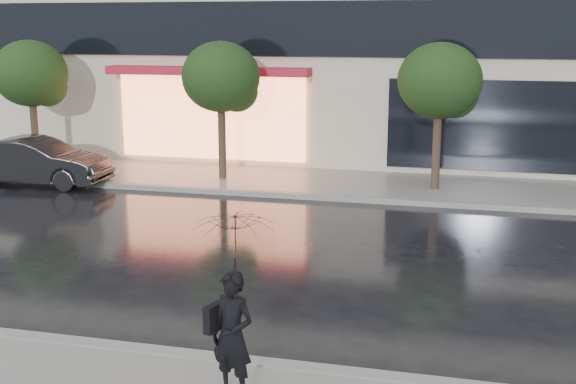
% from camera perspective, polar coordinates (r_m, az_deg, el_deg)
% --- Properties ---
extents(ground, '(120.00, 120.00, 0.00)m').
position_cam_1_polar(ground, '(10.93, -7.23, -10.80)').
color(ground, black).
rests_on(ground, ground).
extents(sidewalk_far, '(60.00, 3.50, 0.12)m').
position_cam_1_polar(sidewalk_far, '(20.37, 3.08, 0.71)').
color(sidewalk_far, slate).
rests_on(sidewalk_far, ground).
extents(curb_near, '(60.00, 0.25, 0.14)m').
position_cam_1_polar(curb_near, '(10.06, -9.32, -12.62)').
color(curb_near, gray).
rests_on(curb_near, ground).
extents(curb_far, '(60.00, 0.25, 0.14)m').
position_cam_1_polar(curb_far, '(18.69, 2.07, -0.37)').
color(curb_far, gray).
rests_on(curb_far, ground).
extents(tree_far_west, '(2.20, 2.20, 3.99)m').
position_cam_1_polar(tree_far_west, '(23.14, -19.51, 8.64)').
color(tree_far_west, '#33261C').
rests_on(tree_far_west, ground).
extents(tree_mid_west, '(2.20, 2.20, 3.99)m').
position_cam_1_polar(tree_mid_west, '(20.49, -5.14, 8.85)').
color(tree_mid_west, '#33261C').
rests_on(tree_mid_west, ground).
extents(tree_mid_east, '(2.20, 2.20, 3.99)m').
position_cam_1_polar(tree_mid_east, '(19.40, 12.06, 8.38)').
color(tree_mid_east, '#33261C').
rests_on(tree_mid_east, ground).
extents(parked_car, '(4.12, 1.57, 1.34)m').
position_cam_1_polar(parked_car, '(21.41, -19.26, 2.27)').
color(parked_car, black).
rests_on(parked_car, ground).
extents(pedestrian_with_umbrella, '(1.20, 1.21, 2.25)m').
position_cam_1_polar(pedestrian_with_umbrella, '(8.25, -4.32, -6.59)').
color(pedestrian_with_umbrella, black).
rests_on(pedestrian_with_umbrella, sidewalk_near).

